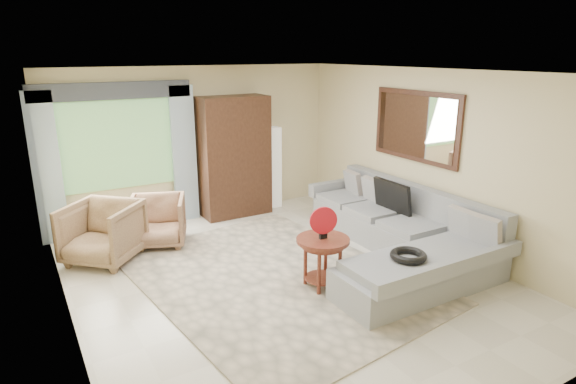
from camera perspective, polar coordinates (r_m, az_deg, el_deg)
ground at (r=6.30m, az=-0.36°, el=-10.32°), size 6.00×6.00×0.00m
area_rug at (r=6.33m, az=-1.69°, el=-10.08°), size 3.45×4.33×0.02m
sectional_sofa at (r=7.05m, az=13.08°, el=-5.25°), size 2.30×3.46×0.90m
tv_screen at (r=7.42m, az=12.25°, el=-0.54°), size 0.14×0.74×0.48m
garden_hose at (r=5.81m, az=14.07°, el=-7.31°), size 0.43×0.43×0.09m
coffee_table at (r=5.98m, az=4.11°, el=-8.27°), size 0.65×0.65×0.65m
red_disc at (r=5.77m, az=4.22°, el=-3.39°), size 0.33×0.13×0.34m
armchair_left at (r=7.14m, az=-21.11°, el=-4.50°), size 1.29×1.29×0.84m
armchair_right at (r=7.50m, az=-15.22°, el=-3.36°), size 1.04×1.05×0.74m
potted_plant at (r=7.83m, az=-23.80°, el=-4.19°), size 0.54×0.48×0.53m
armoire at (r=8.49m, az=-6.38°, el=4.18°), size 1.20×0.55×2.10m
floor_lamp at (r=8.96m, az=-1.80°, el=2.94°), size 0.24×0.24×1.50m
window at (r=8.11m, az=-19.59°, el=5.27°), size 1.80×0.04×1.40m
curtain_left at (r=7.94m, az=-26.70°, el=2.40°), size 0.40×0.08×2.30m
curtain_right at (r=8.32m, az=-12.21°, el=4.36°), size 0.40×0.08×2.30m
valance at (r=7.93m, az=-20.08°, el=11.22°), size 2.40×0.12×0.26m
wall_mirror at (r=7.50m, az=14.86°, el=7.56°), size 0.05×1.70×1.05m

